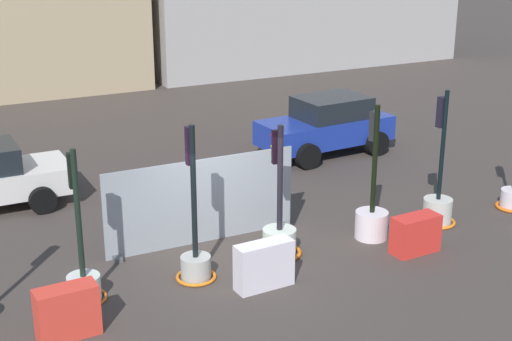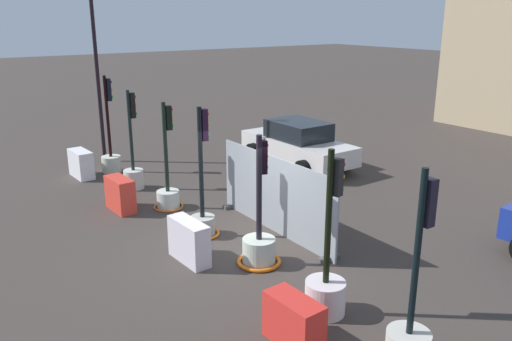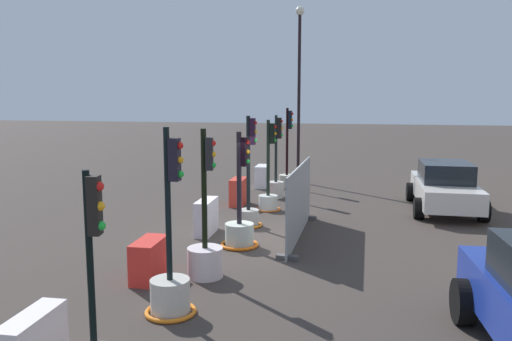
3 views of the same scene
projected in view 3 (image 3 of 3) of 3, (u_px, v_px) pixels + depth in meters
ground_plane at (251, 235)px, 13.02m from camera, size 120.00×120.00×0.00m
traffic_light_0 at (287, 173)px, 19.92m from camera, size 0.62×0.62×3.16m
traffic_light_1 at (276, 181)px, 17.93m from camera, size 0.58×0.58×2.94m
traffic_light_2 at (268, 194)px, 15.94m from camera, size 0.80×0.80×2.86m
traffic_light_3 at (249, 207)px, 13.91m from camera, size 0.78×0.78×3.05m
traffic_light_4 at (240, 228)px, 12.00m from camera, size 0.92×0.92×2.75m
traffic_light_5 at (205, 251)px, 9.92m from camera, size 0.71×0.71×2.94m
traffic_light_6 at (171, 284)px, 8.20m from camera, size 0.85×0.85×3.07m
construction_barrier_0 at (262, 176)px, 20.12m from camera, size 1.10×0.52×0.87m
construction_barrier_1 at (238, 192)px, 16.71m from camera, size 1.04×0.49×0.89m
construction_barrier_2 at (206, 217)px, 13.14m from camera, size 1.13×0.44×0.90m
construction_barrier_3 at (149, 260)px, 9.79m from camera, size 1.03×0.52×0.80m
car_white_van at (445, 186)px, 15.85m from camera, size 4.40×2.09×1.54m
street_lamp_post at (299, 75)px, 20.66m from camera, size 0.36×0.36×7.21m
site_fence_panel at (299, 203)px, 12.78m from camera, size 4.24×0.50×1.84m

